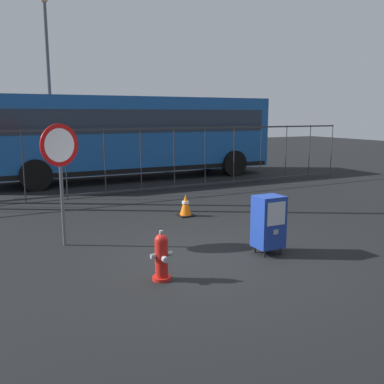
{
  "coord_description": "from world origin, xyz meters",
  "views": [
    {
      "loc": [
        -3.42,
        -6.04,
        2.39
      ],
      "look_at": [
        0.3,
        1.2,
        0.9
      ],
      "focal_mm": 39.84,
      "sensor_mm": 36.0,
      "label": 1
    }
  ],
  "objects_px": {
    "newspaper_box_primary": "(269,222)",
    "street_light_far_left": "(48,72)",
    "fire_hydrant": "(161,257)",
    "stop_sign": "(60,159)",
    "bus_near": "(133,133)",
    "traffic_cone": "(186,205)"
  },
  "relations": [
    {
      "from": "newspaper_box_primary",
      "to": "street_light_far_left",
      "type": "distance_m",
      "value": 13.56
    },
    {
      "from": "fire_hydrant",
      "to": "stop_sign",
      "type": "height_order",
      "value": "stop_sign"
    },
    {
      "from": "street_light_far_left",
      "to": "bus_near",
      "type": "bearing_deg",
      "value": -55.82
    },
    {
      "from": "stop_sign",
      "to": "street_light_far_left",
      "type": "relative_size",
      "value": 0.32
    },
    {
      "from": "stop_sign",
      "to": "traffic_cone",
      "type": "xyz_separation_m",
      "value": [
        3.02,
        1.05,
        -1.34
      ]
    },
    {
      "from": "newspaper_box_primary",
      "to": "traffic_cone",
      "type": "relative_size",
      "value": 1.92
    },
    {
      "from": "traffic_cone",
      "to": "street_light_far_left",
      "type": "distance_m",
      "value": 10.68
    },
    {
      "from": "newspaper_box_primary",
      "to": "street_light_far_left",
      "type": "relative_size",
      "value": 0.14
    },
    {
      "from": "fire_hydrant",
      "to": "traffic_cone",
      "type": "distance_m",
      "value": 3.99
    },
    {
      "from": "stop_sign",
      "to": "bus_near",
      "type": "relative_size",
      "value": 0.21
    },
    {
      "from": "newspaper_box_primary",
      "to": "traffic_cone",
      "type": "distance_m",
      "value": 3.16
    },
    {
      "from": "stop_sign",
      "to": "traffic_cone",
      "type": "relative_size",
      "value": 4.21
    },
    {
      "from": "stop_sign",
      "to": "traffic_cone",
      "type": "bearing_deg",
      "value": 19.21
    },
    {
      "from": "newspaper_box_primary",
      "to": "stop_sign",
      "type": "xyz_separation_m",
      "value": [
        -3.06,
        2.09,
        1.03
      ]
    },
    {
      "from": "fire_hydrant",
      "to": "street_light_far_left",
      "type": "bearing_deg",
      "value": 86.96
    },
    {
      "from": "stop_sign",
      "to": "traffic_cone",
      "type": "distance_m",
      "value": 3.46
    },
    {
      "from": "fire_hydrant",
      "to": "street_light_far_left",
      "type": "relative_size",
      "value": 0.11
    },
    {
      "from": "newspaper_box_primary",
      "to": "street_light_far_left",
      "type": "bearing_deg",
      "value": 96.2
    },
    {
      "from": "traffic_cone",
      "to": "bus_near",
      "type": "bearing_deg",
      "value": 81.23
    },
    {
      "from": "traffic_cone",
      "to": "bus_near",
      "type": "relative_size",
      "value": 0.05
    },
    {
      "from": "bus_near",
      "to": "fire_hydrant",
      "type": "bearing_deg",
      "value": -106.83
    },
    {
      "from": "traffic_cone",
      "to": "street_light_far_left",
      "type": "xyz_separation_m",
      "value": [
        -1.38,
        9.87,
        3.84
      ]
    }
  ]
}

